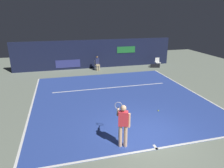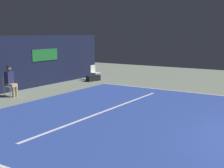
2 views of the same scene
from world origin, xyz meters
name	(u,v)px [view 2 (image 2 of 2)]	position (x,y,z in m)	size (l,w,h in m)	color
ground_plane	(152,119)	(0.00, 4.20, 0.00)	(29.76, 29.76, 0.00)	gray
court_surface	(152,119)	(0.00, 4.20, 0.01)	(10.07, 10.39, 0.01)	#2D479E
line_sideline_left	(200,93)	(4.98, 4.20, 0.01)	(0.10, 10.39, 0.01)	white
line_service	(105,111)	(0.00, 6.02, 0.01)	(7.85, 0.10, 0.01)	white
line_judge_on_chair	(10,81)	(-0.04, 10.91, 0.69)	(0.47, 0.55, 1.32)	white
courtside_chair_near	(94,72)	(5.79, 10.64, 0.50)	(0.45, 0.43, 0.88)	white
equipment_bag	(93,78)	(5.48, 10.51, 0.16)	(0.84, 0.32, 0.32)	black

